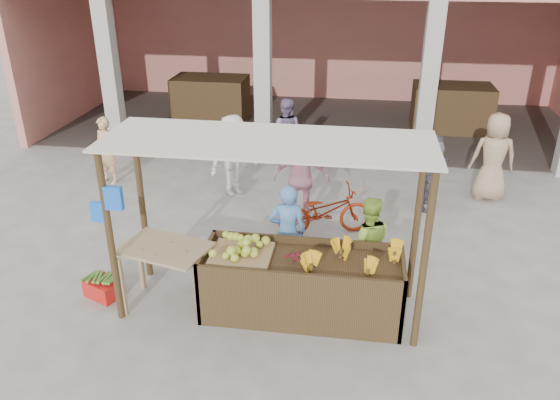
% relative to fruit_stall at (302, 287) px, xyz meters
% --- Properties ---
extents(ground, '(60.00, 60.00, 0.00)m').
position_rel_fruit_stall_xyz_m(ground, '(-0.50, 0.00, -0.40)').
color(ground, slate).
rests_on(ground, ground).
extents(market_building, '(14.40, 6.40, 4.20)m').
position_rel_fruit_stall_xyz_m(market_building, '(-0.45, 8.93, 2.30)').
color(market_building, '#DB8072').
rests_on(market_building, ground).
extents(fruit_stall, '(2.60, 0.95, 0.80)m').
position_rel_fruit_stall_xyz_m(fruit_stall, '(0.00, 0.00, 0.00)').
color(fruit_stall, '#4A351D').
rests_on(fruit_stall, ground).
extents(stall_awning, '(4.09, 1.35, 2.39)m').
position_rel_fruit_stall_xyz_m(stall_awning, '(-0.51, 0.06, 1.58)').
color(stall_awning, '#4A351D').
rests_on(stall_awning, ground).
extents(banana_heap, '(1.18, 0.64, 0.21)m').
position_rel_fruit_stall_xyz_m(banana_heap, '(0.62, -0.02, 0.51)').
color(banana_heap, gold).
rests_on(banana_heap, fruit_stall).
extents(melon_tray, '(0.78, 0.68, 0.21)m').
position_rel_fruit_stall_xyz_m(melon_tray, '(-0.79, -0.01, 0.50)').
color(melon_tray, '#9E7B51').
rests_on(melon_tray, fruit_stall).
extents(berry_heap, '(0.46, 0.38, 0.15)m').
position_rel_fruit_stall_xyz_m(berry_heap, '(-0.06, -0.03, 0.47)').
color(berry_heap, maroon).
rests_on(berry_heap, fruit_stall).
extents(side_table, '(1.27, 1.00, 0.91)m').
position_rel_fruit_stall_xyz_m(side_table, '(-1.80, -0.08, 0.36)').
color(side_table, tan).
rests_on(side_table, ground).
extents(papaya_pile, '(0.75, 0.43, 0.21)m').
position_rel_fruit_stall_xyz_m(papaya_pile, '(-1.80, -0.08, 0.61)').
color(papaya_pile, '#52852B').
rests_on(papaya_pile, side_table).
extents(red_crate, '(0.58, 0.51, 0.25)m').
position_rel_fruit_stall_xyz_m(red_crate, '(-2.79, -0.03, -0.27)').
color(red_crate, red).
rests_on(red_crate, ground).
extents(plantain_bundle, '(0.37, 0.26, 0.07)m').
position_rel_fruit_stall_xyz_m(plantain_bundle, '(-2.79, -0.03, -0.11)').
color(plantain_bundle, '#518630').
rests_on(plantain_bundle, red_crate).
extents(produce_sacks, '(0.71, 0.44, 0.54)m').
position_rel_fruit_stall_xyz_m(produce_sacks, '(2.18, 5.25, -0.13)').
color(produce_sacks, maroon).
rests_on(produce_sacks, ground).
extents(vendor_blue, '(0.66, 0.53, 1.58)m').
position_rel_fruit_stall_xyz_m(vendor_blue, '(-0.31, 0.83, 0.39)').
color(vendor_blue, '#588ED1').
rests_on(vendor_blue, ground).
extents(vendor_green, '(0.77, 0.51, 1.49)m').
position_rel_fruit_stall_xyz_m(vendor_green, '(0.83, 0.74, 0.34)').
color(vendor_green, '#9EC942').
rests_on(vendor_green, ground).
extents(motorcycle, '(1.07, 1.78, 0.88)m').
position_rel_fruit_stall_xyz_m(motorcycle, '(0.14, 2.26, 0.04)').
color(motorcycle, maroon).
rests_on(motorcycle, ground).
extents(shopper_a, '(1.18, 1.18, 1.73)m').
position_rel_fruit_stall_xyz_m(shopper_a, '(-1.74, 3.63, 0.47)').
color(shopper_a, silver).
rests_on(shopper_a, ground).
extents(shopper_b, '(1.05, 0.56, 1.78)m').
position_rel_fruit_stall_xyz_m(shopper_b, '(-0.31, 2.65, 0.49)').
color(shopper_b, pink).
rests_on(shopper_b, ground).
extents(shopper_c, '(0.92, 0.61, 1.88)m').
position_rel_fruit_stall_xyz_m(shopper_c, '(3.17, 4.17, 0.54)').
color(shopper_c, tan).
rests_on(shopper_c, ground).
extents(shopper_d, '(1.00, 1.52, 1.52)m').
position_rel_fruit_stall_xyz_m(shopper_d, '(1.96, 3.57, 0.36)').
color(shopper_d, '#51505E').
rests_on(shopper_d, ground).
extents(shopper_e, '(0.63, 0.54, 1.44)m').
position_rel_fruit_stall_xyz_m(shopper_e, '(-4.43, 3.83, 0.32)').
color(shopper_e, '#DDAB76').
rests_on(shopper_e, ground).
extents(shopper_f, '(0.84, 0.53, 1.64)m').
position_rel_fruit_stall_xyz_m(shopper_f, '(-0.97, 5.41, 0.42)').
color(shopper_f, gray).
rests_on(shopper_f, ground).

